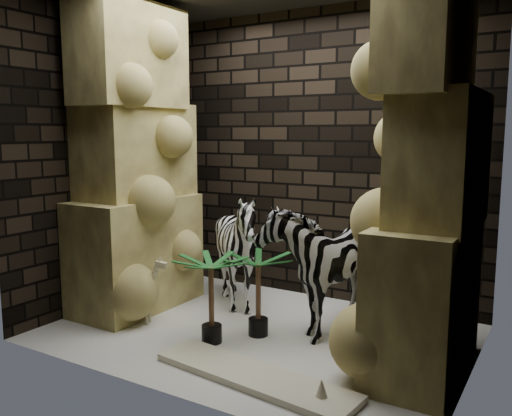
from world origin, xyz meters
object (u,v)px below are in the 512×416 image
Objects in this scene: palm_back at (211,299)px; surfboard at (254,376)px; zebra_left at (238,256)px; palm_front at (258,294)px; giraffe_toy at (139,289)px; zebra_right at (327,252)px.

surfboard is at bearing -31.53° from palm_back.
palm_front is at bearing -44.82° from zebra_left.
giraffe_toy is 0.84m from palm_back.
palm_back is at bearing -118.18° from zebra_right.
zebra_right is 1.87× the size of palm_front.
zebra_right is 0.96m from zebra_left.
zebra_right is at bearing -0.85° from zebra_left.
zebra_left is 1.58× the size of palm_back.
giraffe_toy is at bearing -164.42° from palm_front.
palm_back is (-0.25, -0.34, 0.01)m from palm_front.
zebra_left is at bearing 133.56° from surfboard.
giraffe_toy is (-1.50, -0.83, -0.36)m from zebra_right.
palm_front is at bearing -4.63° from giraffe_toy.
palm_front is 0.42m from palm_back.
palm_front is at bearing -118.55° from zebra_right.
palm_back is (0.84, -0.03, 0.05)m from giraffe_toy.
zebra_left is 0.74× the size of surfboard.
zebra_right is at bearing 52.59° from palm_back.
zebra_left is at bearing 108.90° from palm_back.
zebra_left reaches higher than surfboard.
zebra_left is 1.83× the size of giraffe_toy.
zebra_right is 0.86× the size of surfboard.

